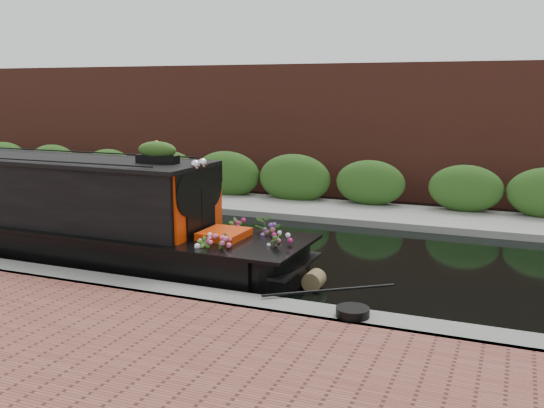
% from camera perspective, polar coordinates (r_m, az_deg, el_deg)
% --- Properties ---
extents(ground, '(80.00, 80.00, 0.00)m').
position_cam_1_polar(ground, '(12.78, -5.46, -4.06)').
color(ground, black).
rests_on(ground, ground).
extents(near_bank_coping, '(40.00, 0.60, 0.50)m').
position_cam_1_polar(near_bank_coping, '(10.11, -14.27, -8.42)').
color(near_bank_coping, slate).
rests_on(near_bank_coping, ground).
extents(far_bank_path, '(40.00, 2.40, 0.34)m').
position_cam_1_polar(far_bank_path, '(16.51, 1.33, -0.59)').
color(far_bank_path, gray).
rests_on(far_bank_path, ground).
extents(far_hedge, '(40.00, 1.10, 2.80)m').
position_cam_1_polar(far_hedge, '(17.34, 2.39, -0.05)').
color(far_hedge, '#2C551C').
rests_on(far_hedge, ground).
extents(far_brick_wall, '(40.00, 1.00, 8.00)m').
position_cam_1_polar(far_brick_wall, '(19.29, 4.52, 1.05)').
color(far_brick_wall, brown).
rests_on(far_brick_wall, ground).
extents(narrowboat, '(10.88, 2.11, 2.56)m').
position_cam_1_polar(narrowboat, '(12.94, -21.34, -1.14)').
color(narrowboat, black).
rests_on(narrowboat, ground).
extents(rope_fender, '(0.32, 0.35, 0.32)m').
position_cam_1_polar(rope_fender, '(10.09, 3.97, -7.18)').
color(rope_fender, brown).
rests_on(rope_fender, ground).
extents(coiled_mooring_rope, '(0.46, 0.46, 0.12)m').
position_cam_1_polar(coiled_mooring_rope, '(8.37, 7.60, -10.03)').
color(coiled_mooring_rope, black).
rests_on(coiled_mooring_rope, near_bank_coping).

